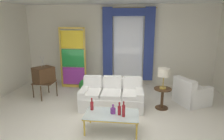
{
  "coord_description": "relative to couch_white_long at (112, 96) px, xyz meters",
  "views": [
    {
      "loc": [
        0.65,
        -4.54,
        2.42
      ],
      "look_at": [
        0.01,
        0.9,
        1.05
      ],
      "focal_mm": 31.73,
      "sensor_mm": 36.0,
      "label": 1
    }
  ],
  "objects": [
    {
      "name": "couch_white_long",
      "position": [
        0.0,
        0.0,
        0.0
      ],
      "size": [
        1.78,
        0.97,
        0.86
      ],
      "color": "white",
      "rests_on": "ground"
    },
    {
      "name": "coffee_table",
      "position": [
        0.15,
        -1.3,
        0.07
      ],
      "size": [
        1.2,
        0.65,
        0.41
      ],
      "color": "silver",
      "rests_on": "ground"
    },
    {
      "name": "bottle_blue_decanter",
      "position": [
        0.17,
        -1.28,
        0.18
      ],
      "size": [
        0.11,
        0.11,
        0.22
      ],
      "color": "#753384",
      "rests_on": "coffee_table"
    },
    {
      "name": "stained_glass_divider",
      "position": [
        -1.6,
        1.52,
        0.75
      ],
      "size": [
        0.95,
        0.05,
        2.2
      ],
      "color": "gold",
      "rests_on": "ground"
    },
    {
      "name": "wall_rear",
      "position": [
        -0.02,
        2.29,
        1.2
      ],
      "size": [
        8.0,
        0.12,
        3.0
      ],
      "primitive_type": "cube",
      "color": "silver",
      "rests_on": "ground"
    },
    {
      "name": "bottle_amber_squat",
      "position": [
        0.42,
        -1.4,
        0.25
      ],
      "size": [
        0.07,
        0.07,
        0.35
      ],
      "color": "maroon",
      "rests_on": "coffee_table"
    },
    {
      "name": "bottle_ruby_flask",
      "position": [
        -0.33,
        -1.15,
        0.22
      ],
      "size": [
        0.08,
        0.08,
        0.29
      ],
      "color": "maroon",
      "rests_on": "coffee_table"
    },
    {
      "name": "bottle_crystal_tall",
      "position": [
        0.32,
        -1.33,
        0.22
      ],
      "size": [
        0.08,
        0.08,
        0.29
      ],
      "color": "maroon",
      "rests_on": "coffee_table"
    },
    {
      "name": "armchair_white",
      "position": [
        2.3,
        0.46,
        -0.02
      ],
      "size": [
        1.1,
        1.09,
        0.8
      ],
      "color": "white",
      "rests_on": "ground"
    },
    {
      "name": "vintage_tv",
      "position": [
        -2.24,
        0.46,
        0.42
      ],
      "size": [
        0.74,
        0.77,
        1.35
      ],
      "color": "#472D19",
      "rests_on": "ground"
    },
    {
      "name": "ground_plane",
      "position": [
        -0.02,
        -0.77,
        -0.3
      ],
      "size": [
        16.0,
        16.0,
        0.0
      ],
      "primitive_type": "plane",
      "color": "silver"
    },
    {
      "name": "round_side_table",
      "position": [
        1.42,
        0.02,
        0.05
      ],
      "size": [
        0.48,
        0.48,
        0.59
      ],
      "color": "#472D19",
      "rests_on": "ground"
    },
    {
      "name": "curtained_window",
      "position": [
        0.36,
        2.13,
        1.44
      ],
      "size": [
        2.0,
        0.17,
        2.7
      ],
      "color": "white",
      "rests_on": "ground"
    },
    {
      "name": "peacock_figurine",
      "position": [
        -1.1,
        1.05,
        -0.08
      ],
      "size": [
        0.44,
        0.6,
        0.5
      ],
      "color": "beige",
      "rests_on": "ground"
    },
    {
      "name": "table_lamp_brass",
      "position": [
        1.42,
        0.02,
        0.72
      ],
      "size": [
        0.32,
        0.32,
        0.57
      ],
      "color": "#B29338",
      "rests_on": "round_side_table"
    }
  ]
}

